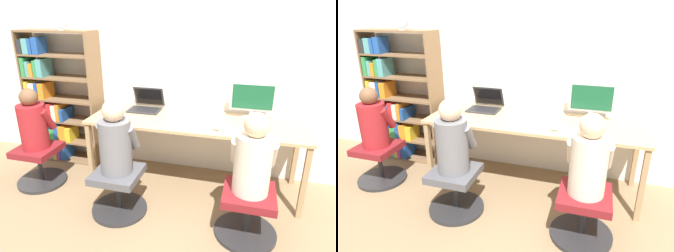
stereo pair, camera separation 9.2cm
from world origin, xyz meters
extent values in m
plane|color=#846B4C|center=(0.00, 0.00, 0.00)|extent=(14.00, 14.00, 0.00)
cube|color=white|center=(0.00, 0.78, 1.30)|extent=(10.00, 0.05, 2.60)
cube|color=tan|center=(0.00, 0.36, 0.76)|extent=(2.26, 0.71, 0.03)
cube|color=#9C7D56|center=(-1.09, 0.04, 0.37)|extent=(0.05, 0.05, 0.74)
cube|color=#9C7D56|center=(1.09, 0.04, 0.37)|extent=(0.05, 0.05, 0.74)
cube|color=#9C7D56|center=(-1.09, 0.67, 0.37)|extent=(0.05, 0.05, 0.74)
cube|color=#9C7D56|center=(1.09, 0.67, 0.37)|extent=(0.05, 0.05, 0.74)
cylinder|color=beige|center=(0.56, 0.58, 0.78)|extent=(0.18, 0.18, 0.01)
cylinder|color=beige|center=(0.56, 0.58, 0.83)|extent=(0.04, 0.04, 0.08)
cube|color=beige|center=(0.56, 0.58, 1.01)|extent=(0.46, 0.02, 0.30)
cube|color=#144C2D|center=(0.56, 0.56, 1.01)|extent=(0.42, 0.01, 0.26)
cube|color=#2D2D30|center=(-0.62, 0.51, 0.78)|extent=(0.37, 0.25, 0.02)
cube|color=black|center=(-0.62, 0.51, 0.79)|extent=(0.32, 0.19, 0.00)
cube|color=#2D2D30|center=(-0.62, 0.68, 0.90)|extent=(0.37, 0.11, 0.23)
cube|color=black|center=(-0.62, 0.68, 0.90)|extent=(0.32, 0.09, 0.19)
cube|color=silver|center=(0.53, 0.15, 0.78)|extent=(0.46, 0.14, 0.02)
cube|color=#BAB8AD|center=(0.53, 0.15, 0.80)|extent=(0.42, 0.11, 0.00)
ellipsoid|color=silver|center=(0.25, 0.17, 0.79)|extent=(0.06, 0.10, 0.04)
cylinder|color=#262628|center=(0.61, -0.33, 0.02)|extent=(0.54, 0.54, 0.04)
cylinder|color=#262628|center=(0.61, -0.33, 0.21)|extent=(0.05, 0.05, 0.34)
cube|color=maroon|center=(0.61, -0.33, 0.41)|extent=(0.43, 0.44, 0.07)
cylinder|color=#262628|center=(-0.60, -0.32, 0.02)|extent=(0.54, 0.54, 0.04)
cylinder|color=#262628|center=(-0.60, -0.32, 0.21)|extent=(0.05, 0.05, 0.34)
cube|color=#4C4C51|center=(-0.60, -0.32, 0.41)|extent=(0.43, 0.44, 0.07)
cylinder|color=beige|center=(0.61, -0.33, 0.70)|extent=(0.30, 0.30, 0.50)
sphere|color=beige|center=(0.61, -0.33, 1.04)|extent=(0.20, 0.20, 0.20)
cylinder|color=beige|center=(0.46, -0.26, 0.77)|extent=(0.08, 0.22, 0.28)
cylinder|color=beige|center=(0.75, -0.26, 0.77)|extent=(0.08, 0.22, 0.28)
cylinder|color=slate|center=(-0.60, -0.32, 0.70)|extent=(0.29, 0.29, 0.51)
sphere|color=beige|center=(-0.60, -0.32, 1.04)|extent=(0.20, 0.20, 0.20)
cylinder|color=slate|center=(-0.74, -0.24, 0.77)|extent=(0.08, 0.22, 0.28)
cylinder|color=slate|center=(-0.46, -0.24, 0.77)|extent=(0.08, 0.22, 0.28)
cube|color=brown|center=(-2.17, 0.56, 0.82)|extent=(0.02, 0.32, 1.65)
cube|color=brown|center=(-1.25, 0.56, 0.82)|extent=(0.02, 0.32, 1.65)
cube|color=brown|center=(-1.71, 0.56, 0.01)|extent=(0.90, 0.31, 0.02)
cube|color=brown|center=(-1.71, 0.56, 0.28)|extent=(0.90, 0.31, 0.02)
cube|color=brown|center=(-1.71, 0.56, 0.55)|extent=(0.90, 0.31, 0.02)
cube|color=brown|center=(-1.71, 0.56, 0.82)|extent=(0.90, 0.31, 0.02)
cube|color=brown|center=(-1.71, 0.56, 1.09)|extent=(0.90, 0.31, 0.02)
cube|color=brown|center=(-1.71, 0.56, 1.36)|extent=(0.90, 0.31, 0.02)
cube|color=brown|center=(-1.71, 0.56, 1.64)|extent=(0.90, 0.31, 0.02)
cube|color=#8C338C|center=(-2.11, 0.53, 0.12)|extent=(0.08, 0.24, 0.19)
cube|color=teal|center=(-2.04, 0.51, 0.10)|extent=(0.05, 0.20, 0.16)
cube|color=#1E4C9E|center=(-1.98, 0.54, 0.10)|extent=(0.07, 0.26, 0.14)
cube|color=teal|center=(-1.91, 0.53, 0.11)|extent=(0.06, 0.24, 0.17)
cube|color=gold|center=(-1.85, 0.51, 0.13)|extent=(0.04, 0.20, 0.22)
cube|color=#8C338C|center=(-1.80, 0.50, 0.10)|extent=(0.05, 0.19, 0.15)
cube|color=#1E4C9E|center=(-1.73, 0.52, 0.13)|extent=(0.07, 0.23, 0.21)
cube|color=orange|center=(-2.13, 0.50, 0.38)|extent=(0.04, 0.19, 0.17)
cube|color=orange|center=(-2.07, 0.54, 0.36)|extent=(0.06, 0.26, 0.14)
cube|color=#8C338C|center=(-2.00, 0.50, 0.40)|extent=(0.07, 0.19, 0.20)
cube|color=#1E4C9E|center=(-1.93, 0.52, 0.37)|extent=(0.06, 0.23, 0.16)
cube|color=#2D8C47|center=(-1.86, 0.54, 0.37)|extent=(0.08, 0.27, 0.14)
cube|color=#1E4C9E|center=(-1.79, 0.50, 0.40)|extent=(0.05, 0.19, 0.22)
cube|color=orange|center=(-1.71, 0.53, 0.39)|extent=(0.09, 0.24, 0.20)
cube|color=gold|center=(-1.62, 0.51, 0.39)|extent=(0.08, 0.21, 0.18)
cube|color=#1E4C9E|center=(-2.11, 0.53, 0.68)|extent=(0.07, 0.25, 0.23)
cube|color=orange|center=(-2.05, 0.51, 0.66)|extent=(0.04, 0.20, 0.19)
cube|color=red|center=(-1.99, 0.51, 0.67)|extent=(0.06, 0.21, 0.20)
cube|color=#1E4C9E|center=(-1.92, 0.51, 0.65)|extent=(0.06, 0.19, 0.16)
cube|color=red|center=(-1.85, 0.53, 0.67)|extent=(0.06, 0.24, 0.21)
cube|color=silver|center=(-1.79, 0.50, 0.66)|extent=(0.06, 0.18, 0.19)
cube|color=orange|center=(-1.73, 0.54, 0.67)|extent=(0.04, 0.27, 0.21)
cube|color=#1E4C9E|center=(-1.68, 0.54, 0.64)|extent=(0.04, 0.26, 0.15)
cube|color=gold|center=(-2.13, 0.55, 0.94)|extent=(0.05, 0.27, 0.20)
cube|color=silver|center=(-2.05, 0.52, 0.93)|extent=(0.09, 0.22, 0.19)
cube|color=#1E4C9E|center=(-1.99, 0.50, 0.93)|extent=(0.04, 0.19, 0.19)
cube|color=orange|center=(-1.92, 0.52, 0.93)|extent=(0.08, 0.23, 0.19)
cube|color=#2D8C47|center=(-2.12, 0.52, 1.22)|extent=(0.05, 0.22, 0.22)
cube|color=teal|center=(-2.07, 0.52, 1.20)|extent=(0.04, 0.23, 0.18)
cube|color=orange|center=(-2.02, 0.51, 1.18)|extent=(0.05, 0.20, 0.16)
cube|color=#2D8C47|center=(-1.96, 0.53, 1.20)|extent=(0.04, 0.24, 0.20)
cube|color=teal|center=(-1.90, 0.52, 1.21)|extent=(0.08, 0.22, 0.21)
cube|color=#262628|center=(-2.12, 0.51, 1.46)|extent=(0.06, 0.21, 0.16)
cube|color=teal|center=(-2.04, 0.50, 1.46)|extent=(0.08, 0.18, 0.18)
cube|color=#1E4C9E|center=(-1.98, 0.50, 1.46)|extent=(0.04, 0.19, 0.17)
cube|color=#1E4C9E|center=(-1.91, 0.50, 1.47)|extent=(0.08, 0.19, 0.19)
cube|color=#B2B2B7|center=(-1.56, 0.46, 1.66)|extent=(0.07, 0.03, 0.02)
cylinder|color=#B2B2B7|center=(-1.56, 0.46, 1.76)|extent=(0.19, 0.02, 0.19)
cylinder|color=silver|center=(-1.56, 0.45, 1.76)|extent=(0.16, 0.00, 0.16)
cylinder|color=#262628|center=(-1.68, -0.07, 0.02)|extent=(0.54, 0.54, 0.04)
cylinder|color=#262628|center=(-1.68, -0.07, 0.21)|extent=(0.05, 0.05, 0.34)
cube|color=maroon|center=(-1.68, -0.07, 0.41)|extent=(0.43, 0.44, 0.07)
cylinder|color=maroon|center=(-1.68, -0.07, 0.69)|extent=(0.29, 0.29, 0.49)
sphere|color=brown|center=(-1.68, -0.07, 1.02)|extent=(0.19, 0.19, 0.19)
cylinder|color=maroon|center=(-1.82, 0.00, 0.76)|extent=(0.08, 0.21, 0.27)
cylinder|color=maroon|center=(-1.55, 0.00, 0.76)|extent=(0.08, 0.21, 0.27)
camera|label=1|loc=(0.52, -2.57, 1.86)|focal=32.00mm
camera|label=2|loc=(0.61, -2.55, 1.86)|focal=32.00mm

